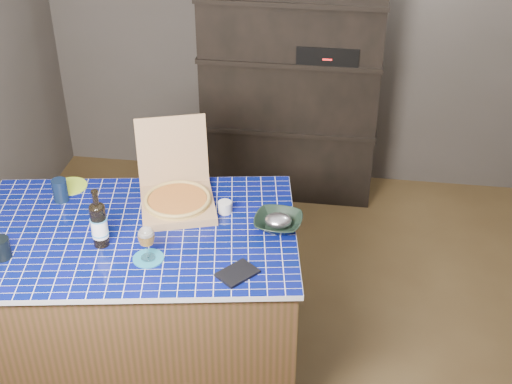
# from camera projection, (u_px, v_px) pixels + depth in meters

# --- Properties ---
(room) EXTENTS (3.50, 3.50, 3.50)m
(room) POSITION_uv_depth(u_px,v_px,m) (260.00, 134.00, 3.38)
(room) COLOR brown
(room) RESTS_ON ground
(shelving_unit) EXTENTS (1.20, 0.41, 1.80)m
(shelving_unit) POSITION_uv_depth(u_px,v_px,m) (291.00, 75.00, 4.84)
(shelving_unit) COLOR black
(shelving_unit) RESTS_ON floor
(kitchen_island) EXTENTS (1.68, 1.22, 0.84)m
(kitchen_island) POSITION_uv_depth(u_px,v_px,m) (143.00, 298.00, 3.64)
(kitchen_island) COLOR #4E301E
(kitchen_island) RESTS_ON floor
(pizza_box) EXTENTS (0.48, 0.53, 0.39)m
(pizza_box) POSITION_uv_depth(u_px,v_px,m) (177.00, 197.00, 3.56)
(pizza_box) COLOR #96684D
(pizza_box) RESTS_ON kitchen_island
(mead_bottle) EXTENTS (0.08, 0.08, 0.30)m
(mead_bottle) POSITION_uv_depth(u_px,v_px,m) (99.00, 224.00, 3.26)
(mead_bottle) COLOR black
(mead_bottle) RESTS_ON kitchen_island
(teal_trivet) EXTENTS (0.14, 0.14, 0.01)m
(teal_trivet) POSITION_uv_depth(u_px,v_px,m) (148.00, 258.00, 3.23)
(teal_trivet) COLOR teal
(teal_trivet) RESTS_ON kitchen_island
(wine_glass) EXTENTS (0.08, 0.08, 0.17)m
(wine_glass) POSITION_uv_depth(u_px,v_px,m) (146.00, 237.00, 3.16)
(wine_glass) COLOR white
(wine_glass) RESTS_ON teal_trivet
(tumbler) EXTENTS (0.09, 0.09, 0.10)m
(tumbler) POSITION_uv_depth(u_px,v_px,m) (1.00, 248.00, 3.22)
(tumbler) COLOR black
(tumbler) RESTS_ON kitchen_island
(dvd_case) EXTENTS (0.20, 0.21, 0.01)m
(dvd_case) POSITION_uv_depth(u_px,v_px,m) (237.00, 273.00, 3.13)
(dvd_case) COLOR black
(dvd_case) RESTS_ON kitchen_island
(bowl) EXTENTS (0.25, 0.25, 0.06)m
(bowl) POSITION_uv_depth(u_px,v_px,m) (278.00, 222.00, 3.42)
(bowl) COLOR black
(bowl) RESTS_ON kitchen_island
(foil_contents) EXTENTS (0.13, 0.11, 0.06)m
(foil_contents) POSITION_uv_depth(u_px,v_px,m) (278.00, 220.00, 3.42)
(foil_contents) COLOR #A8A6B1
(foil_contents) RESTS_ON bowl
(white_jar) EXTENTS (0.07, 0.07, 0.06)m
(white_jar) POSITION_uv_depth(u_px,v_px,m) (225.00, 207.00, 3.53)
(white_jar) COLOR silver
(white_jar) RESTS_ON kitchen_island
(navy_cup) EXTENTS (0.08, 0.08, 0.12)m
(navy_cup) POSITION_uv_depth(u_px,v_px,m) (60.00, 190.00, 3.61)
(navy_cup) COLOR black
(navy_cup) RESTS_ON kitchen_island
(green_trivet) EXTENTS (0.18, 0.18, 0.01)m
(green_trivet) POSITION_uv_depth(u_px,v_px,m) (70.00, 186.00, 3.75)
(green_trivet) COLOR #9FC92B
(green_trivet) RESTS_ON kitchen_island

